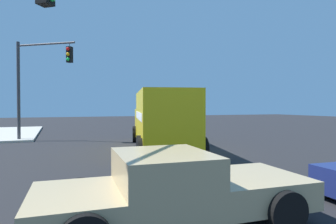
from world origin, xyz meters
TOP-DOWN VIEW (x-y plane):
  - ground_plane at (0.00, 0.00)m, footprint 100.00×100.00m
  - delivery_truck at (1.16, 0.78)m, footprint 8.66×4.39m
  - traffic_light_secondary at (7.25, 7.01)m, footprint 2.49×3.43m
  - pickup_tan at (-7.60, 3.72)m, footprint 2.45×5.29m

SIDE VIEW (x-z plane):
  - ground_plane at x=0.00m, z-range 0.00..0.00m
  - pickup_tan at x=-7.60m, z-range 0.04..1.42m
  - delivery_truck at x=1.16m, z-range 0.06..3.02m
  - traffic_light_secondary at x=7.25m, z-range 1.10..7.29m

